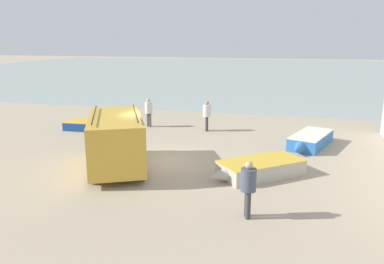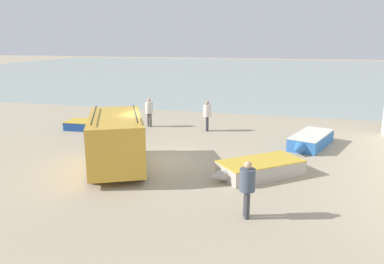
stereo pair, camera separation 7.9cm
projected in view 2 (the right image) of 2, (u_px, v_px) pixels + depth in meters
The scene contains 9 objects.
ground_plane at pixel (158, 161), 16.87m from camera, with size 200.00×200.00×0.00m, color tan.
sea_water at pixel (261, 71), 65.60m from camera, with size 120.00×80.00×0.01m, color #99A89E.
parked_van at pixel (116, 140), 15.66m from camera, with size 3.99×5.20×2.41m.
fishing_rowboat_0 at pixel (310, 141), 19.06m from camera, with size 2.43×4.12×0.66m.
fishing_rowboat_1 at pixel (100, 126), 22.69m from camera, with size 4.80×1.68×0.52m.
fishing_rowboat_2 at pixel (258, 168), 14.99m from camera, with size 3.79×3.45×0.62m.
fisherman_0 at pixel (149, 110), 23.35m from camera, with size 0.47×0.47×1.79m.
fisherman_1 at pixel (207, 113), 22.25m from camera, with size 0.48×0.48×1.82m.
fisherman_2 at pixel (247, 184), 11.27m from camera, with size 0.48×0.48×1.81m.
Camera 2 is at (5.68, -15.11, 5.31)m, focal length 35.00 mm.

